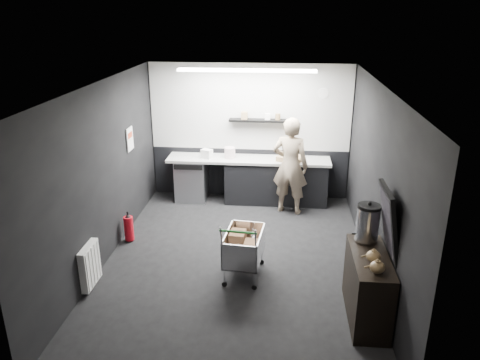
{
  "coord_description": "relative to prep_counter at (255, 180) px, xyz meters",
  "views": [
    {
      "loc": [
        0.65,
        -6.31,
        3.7
      ],
      "look_at": [
        0.02,
        0.4,
        1.2
      ],
      "focal_mm": 35.0,
      "sensor_mm": 36.0,
      "label": 1
    }
  ],
  "objects": [
    {
      "name": "poster",
      "position": [
        -2.12,
        -1.12,
        1.09
      ],
      "size": [
        0.02,
        0.3,
        0.4
      ],
      "primitive_type": "cube",
      "color": "white",
      "rests_on": "wall_left"
    },
    {
      "name": "fire_extinguisher",
      "position": [
        -1.99,
        -1.92,
        -0.21
      ],
      "size": [
        0.16,
        0.16,
        0.51
      ],
      "color": "red",
      "rests_on": "floor"
    },
    {
      "name": "person",
      "position": [
        0.68,
        -0.45,
        0.46
      ],
      "size": [
        0.76,
        0.6,
        1.84
      ],
      "primitive_type": "imported",
      "rotation": [
        0.0,
        0.0,
        2.89
      ],
      "color": "beige",
      "rests_on": "floor"
    },
    {
      "name": "white_container",
      "position": [
        -0.95,
        -0.05,
        0.53
      ],
      "size": [
        0.24,
        0.22,
        0.18
      ],
      "primitive_type": "cube",
      "rotation": [
        0.0,
        0.0,
        -0.41
      ],
      "color": "white",
      "rests_on": "prep_counter"
    },
    {
      "name": "ceiling",
      "position": [
        -0.14,
        -2.42,
        2.24
      ],
      "size": [
        5.5,
        5.5,
        0.0
      ],
      "primitive_type": "plane",
      "rotation": [
        3.14,
        0.0,
        0.0
      ],
      "color": "white",
      "rests_on": "wall_back"
    },
    {
      "name": "cardboard_box",
      "position": [
        0.67,
        -0.05,
        0.49
      ],
      "size": [
        0.55,
        0.47,
        0.09
      ],
      "primitive_type": "cube",
      "rotation": [
        0.0,
        0.0,
        -0.29
      ],
      "color": "#9B7C53",
      "rests_on": "prep_counter"
    },
    {
      "name": "prep_counter",
      "position": [
        0.0,
        0.0,
        0.0
      ],
      "size": [
        3.2,
        0.61,
        0.9
      ],
      "color": "black",
      "rests_on": "floor"
    },
    {
      "name": "floating_shelf",
      "position": [
        0.06,
        0.2,
        1.16
      ],
      "size": [
        1.2,
        0.22,
        0.04
      ],
      "primitive_type": "cube",
      "color": "black",
      "rests_on": "wall_back"
    },
    {
      "name": "ceiling_strip",
      "position": [
        -0.14,
        -0.57,
        2.21
      ],
      "size": [
        2.4,
        0.2,
        0.04
      ],
      "primitive_type": "cube",
      "color": "white",
      "rests_on": "ceiling"
    },
    {
      "name": "wall_left",
      "position": [
        -2.14,
        -2.42,
        0.89
      ],
      "size": [
        0.0,
        5.5,
        5.5
      ],
      "primitive_type": "plane",
      "rotation": [
        1.57,
        0.0,
        1.57
      ],
      "color": "black",
      "rests_on": "floor"
    },
    {
      "name": "wall_right",
      "position": [
        1.86,
        -2.42,
        0.89
      ],
      "size": [
        0.0,
        5.5,
        5.5
      ],
      "primitive_type": "plane",
      "rotation": [
        1.57,
        0.0,
        -1.57
      ],
      "color": "black",
      "rests_on": "floor"
    },
    {
      "name": "pink_tub",
      "position": [
        -0.5,
        0.0,
        0.55
      ],
      "size": [
        0.21,
        0.21,
        0.21
      ],
      "primitive_type": "cylinder",
      "color": "#F9D8DA",
      "rests_on": "prep_counter"
    },
    {
      "name": "dado_panel",
      "position": [
        -0.14,
        0.31,
        0.04
      ],
      "size": [
        3.95,
        0.02,
        1.0
      ],
      "primitive_type": "cube",
      "color": "black",
      "rests_on": "wall_back"
    },
    {
      "name": "kitchen_wall_panel",
      "position": [
        -0.14,
        0.31,
        1.39
      ],
      "size": [
        3.95,
        0.02,
        1.7
      ],
      "primitive_type": "cube",
      "color": "silver",
      "rests_on": "wall_back"
    },
    {
      "name": "sideboard",
      "position": [
        1.64,
        -3.6,
        0.1
      ],
      "size": [
        0.5,
        1.16,
        1.74
      ],
      "color": "black",
      "rests_on": "floor"
    },
    {
      "name": "floor",
      "position": [
        -0.14,
        -2.42,
        -0.46
      ],
      "size": [
        5.5,
        5.5,
        0.0
      ],
      "primitive_type": "plane",
      "color": "black",
      "rests_on": "ground"
    },
    {
      "name": "wall_front",
      "position": [
        -0.14,
        -5.17,
        0.89
      ],
      "size": [
        5.5,
        0.0,
        5.5
      ],
      "primitive_type": "plane",
      "rotation": [
        -1.57,
        0.0,
        0.0
      ],
      "color": "black",
      "rests_on": "floor"
    },
    {
      "name": "wall_back",
      "position": [
        -0.14,
        0.33,
        0.89
      ],
      "size": [
        5.5,
        0.0,
        5.5
      ],
      "primitive_type": "plane",
      "rotation": [
        1.57,
        0.0,
        0.0
      ],
      "color": "black",
      "rests_on": "floor"
    },
    {
      "name": "poster_red_band",
      "position": [
        -2.11,
        -1.12,
        1.16
      ],
      "size": [
        0.02,
        0.22,
        0.1
      ],
      "primitive_type": "cube",
      "color": "red",
      "rests_on": "poster"
    },
    {
      "name": "wall_clock",
      "position": [
        1.26,
        0.3,
        1.69
      ],
      "size": [
        0.2,
        0.03,
        0.2
      ],
      "primitive_type": "cylinder",
      "rotation": [
        1.57,
        0.0,
        0.0
      ],
      "color": "white",
      "rests_on": "wall_back"
    },
    {
      "name": "radiator",
      "position": [
        -2.08,
        -3.32,
        -0.11
      ],
      "size": [
        0.1,
        0.5,
        0.6
      ],
      "primitive_type": "cube",
      "color": "white",
      "rests_on": "wall_left"
    },
    {
      "name": "shopping_cart",
      "position": [
        0.01,
        -2.8,
        -0.01
      ],
      "size": [
        0.58,
        0.9,
        0.93
      ],
      "color": "silver",
      "rests_on": "floor"
    }
  ]
}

